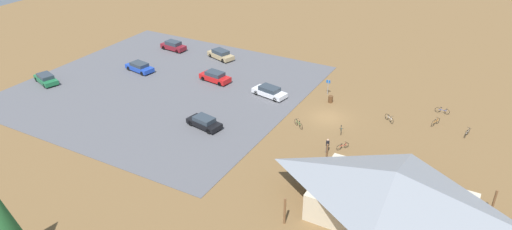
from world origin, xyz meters
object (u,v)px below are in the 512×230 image
at_px(bike_pavilion, 393,193).
at_px(trash_bin, 331,99).
at_px(lot_sign, 328,85).
at_px(bicycle_red_edge_south, 343,146).
at_px(car_blue_by_curb, 140,67).
at_px(car_maroon_inner_stall, 173,46).
at_px(visitor_at_bikes, 328,145).
at_px(car_red_end_stall, 215,77).
at_px(bicycle_green_yard_left, 299,124).
at_px(car_black_second_row, 204,122).
at_px(bicycle_silver_yard_right, 467,133).
at_px(car_white_far_end, 269,92).
at_px(bicycle_orange_edge_north, 436,122).
at_px(bicycle_teal_lone_west, 341,130).
at_px(car_tan_near_entry, 221,54).
at_px(bicycle_blue_front_row, 442,111).
at_px(bicycle_white_back_row, 389,118).
at_px(car_green_aisle_side, 46,79).

bearing_deg(bike_pavilion, trash_bin, -56.30).
distance_m(lot_sign, bicycle_red_edge_south, 13.42).
distance_m(bike_pavilion, car_blue_by_curb, 43.32).
distance_m(car_maroon_inner_stall, visitor_at_bikes, 37.28).
xyz_separation_m(car_red_end_stall, car_blue_by_curb, (11.76, 2.29, -0.06)).
xyz_separation_m(bicycle_green_yard_left, car_black_second_row, (9.53, 5.40, 0.30)).
relative_size(bicycle_green_yard_left, car_red_end_stall, 0.32).
distance_m(bike_pavilion, lot_sign, 24.72).
xyz_separation_m(bicycle_silver_yard_right, car_white_far_end, (24.15, 1.80, 0.33)).
height_order(trash_bin, bicycle_orange_edge_north, trash_bin).
bearing_deg(car_black_second_row, bicycle_orange_edge_north, -149.96).
height_order(bike_pavilion, bicycle_teal_lone_west, bike_pavilion).
xyz_separation_m(car_tan_near_entry, car_maroon_inner_stall, (8.88, 0.48, 0.03)).
bearing_deg(trash_bin, visitor_at_bikes, 109.19).
bearing_deg(bicycle_silver_yard_right, bicycle_red_edge_south, 39.60).
xyz_separation_m(bicycle_silver_yard_right, bicycle_blue_front_row, (3.39, -4.31, -0.04)).
bearing_deg(car_maroon_inner_stall, lot_sign, 172.86).
bearing_deg(car_maroon_inner_stall, car_red_end_stall, 150.74).
height_order(bicycle_silver_yard_right, visitor_at_bikes, visitor_at_bikes).
relative_size(bike_pavilion, bicycle_blue_front_row, 8.98).
bearing_deg(bicycle_teal_lone_west, bicycle_blue_front_row, -131.67).
height_order(bicycle_silver_yard_right, bicycle_orange_edge_north, bicycle_silver_yard_right).
bearing_deg(bicycle_teal_lone_west, bicycle_red_edge_south, 112.60).
height_order(car_maroon_inner_stall, car_blue_by_curb, car_maroon_inner_stall).
relative_size(car_tan_near_entry, car_red_end_stall, 1.04).
relative_size(trash_bin, car_tan_near_entry, 0.18).
distance_m(lot_sign, car_red_end_stall, 15.81).
distance_m(trash_bin, bicycle_blue_front_row, 13.65).
bearing_deg(bike_pavilion, bicycle_orange_edge_north, -91.38).
xyz_separation_m(bicycle_white_back_row, car_white_far_end, (15.58, 0.91, 0.34)).
relative_size(bicycle_teal_lone_west, car_tan_near_entry, 0.32).
relative_size(car_tan_near_entry, car_black_second_row, 1.09).
relative_size(bicycle_red_edge_south, car_maroon_inner_stall, 0.31).
bearing_deg(bicycle_green_yard_left, car_black_second_row, 29.53).
relative_size(car_white_far_end, car_green_aisle_side, 1.05).
xyz_separation_m(lot_sign, car_tan_near_entry, (19.36, -4.02, -0.66)).
xyz_separation_m(bicycle_blue_front_row, bicycle_white_back_row, (5.18, 5.19, 0.04)).
bearing_deg(lot_sign, bicycle_blue_front_row, -172.42).
height_order(lot_sign, car_black_second_row, lot_sign).
xyz_separation_m(bicycle_silver_yard_right, car_black_second_row, (27.01, 12.70, 0.30)).
distance_m(bicycle_orange_edge_north, car_tan_near_entry, 33.89).
bearing_deg(bicycle_green_yard_left, lot_sign, -89.01).
distance_m(bike_pavilion, bicycle_green_yard_left, 17.46).
distance_m(lot_sign, bicycle_blue_front_row, 14.42).
height_order(bike_pavilion, car_black_second_row, bike_pavilion).
distance_m(bike_pavilion, bicycle_white_back_row, 18.04).
bearing_deg(bicycle_orange_edge_north, car_maroon_inner_stall, -6.87).
xyz_separation_m(bicycle_green_yard_left, car_green_aisle_side, (35.87, 5.80, 0.31)).
bearing_deg(trash_bin, car_green_aisle_side, 20.24).
relative_size(bicycle_silver_yard_right, bicycle_teal_lone_west, 1.12).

